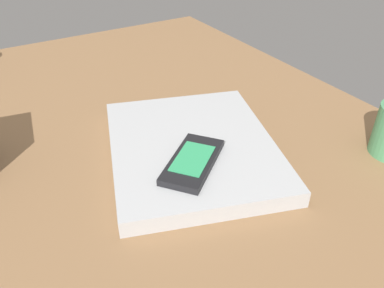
# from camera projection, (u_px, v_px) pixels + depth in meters

# --- Properties ---
(desk_surface) EXTENTS (1.20, 0.80, 0.03)m
(desk_surface) POSITION_uv_depth(u_px,v_px,m) (167.00, 152.00, 0.64)
(desk_surface) COLOR olive
(desk_surface) RESTS_ON ground
(laptop_closed) EXTENTS (0.36, 0.33, 0.03)m
(laptop_closed) POSITION_uv_depth(u_px,v_px,m) (192.00, 148.00, 0.61)
(laptop_closed) COLOR #B7BABC
(laptop_closed) RESTS_ON desk_surface
(cell_phone_on_laptop) EXTENTS (0.12, 0.13, 0.01)m
(cell_phone_on_laptop) POSITION_uv_depth(u_px,v_px,m) (193.00, 161.00, 0.55)
(cell_phone_on_laptop) COLOR black
(cell_phone_on_laptop) RESTS_ON laptop_closed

